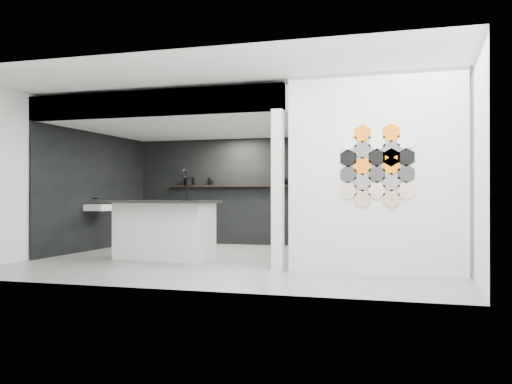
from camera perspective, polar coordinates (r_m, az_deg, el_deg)
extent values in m
cube|color=slate|center=(9.58, -1.09, -6.92)|extent=(7.00, 6.00, 0.01)
cube|color=silver|center=(8.10, 11.87, 1.83)|extent=(2.45, 0.15, 2.80)
cube|color=black|center=(12.74, -2.60, 0.05)|extent=(4.40, 0.04, 2.35)
cube|color=black|center=(11.91, -15.69, 0.08)|extent=(0.04, 4.00, 2.35)
cube|color=silver|center=(11.00, -6.00, 7.29)|extent=(4.40, 4.00, 0.40)
cube|color=silver|center=(8.33, 2.19, 0.22)|extent=(0.16, 0.16, 2.35)
cube|color=silver|center=(9.27, -10.63, 8.71)|extent=(4.40, 0.16, 0.40)
cube|color=silver|center=(11.62, -15.26, -1.51)|extent=(0.40, 0.60, 0.12)
cube|color=black|center=(12.61, -2.32, 0.62)|extent=(3.00, 0.15, 0.04)
cube|color=silver|center=(9.82, -9.21, -3.89)|extent=(1.75, 0.82, 0.97)
cube|color=black|center=(9.72, -9.50, -0.94)|extent=(2.00, 1.07, 0.04)
cube|color=black|center=(9.70, -7.64, -0.86)|extent=(0.55, 0.49, 0.02)
cylinder|color=black|center=(9.89, -6.96, 0.50)|extent=(0.03, 0.03, 0.45)
torus|color=black|center=(9.84, -7.16, 1.81)|extent=(0.04, 0.16, 0.16)
cylinder|color=black|center=(12.99, -6.70, 1.08)|extent=(0.23, 0.23, 0.18)
ellipsoid|color=black|center=(12.29, 2.76, 1.08)|extent=(0.20, 0.20, 0.15)
cylinder|color=gray|center=(12.24, 3.66, 0.99)|extent=(0.19, 0.19, 0.11)
cylinder|color=gray|center=(12.24, 3.66, 1.06)|extent=(0.12, 0.12, 0.14)
cylinder|color=black|center=(12.81, -4.70, 1.07)|extent=(0.08, 0.08, 0.17)
cylinder|color=black|center=(12.79, -4.51, 0.93)|extent=(0.09, 0.09, 0.11)
cylinder|color=beige|center=(8.04, 9.23, 0.15)|extent=(0.26, 0.02, 0.26)
cylinder|color=#2D2D2D|center=(8.05, 9.22, 1.75)|extent=(0.26, 0.02, 0.26)
cylinder|color=black|center=(8.06, 9.22, 3.35)|extent=(0.26, 0.02, 0.26)
cylinder|color=white|center=(8.08, 9.22, 4.95)|extent=(0.26, 0.02, 0.26)
cylinder|color=tan|center=(8.02, 10.61, -0.65)|extent=(0.26, 0.02, 0.26)
cylinder|color=#66635E|center=(8.02, 10.61, 0.96)|extent=(0.26, 0.02, 0.26)
cylinder|color=orange|center=(8.03, 10.61, 2.56)|extent=(0.26, 0.02, 0.26)
cylinder|color=black|center=(8.05, 10.60, 4.16)|extent=(0.26, 0.02, 0.26)
cylinder|color=orange|center=(8.07, 10.60, 5.76)|extent=(0.26, 0.02, 0.26)
cylinder|color=beige|center=(8.00, 12.00, 0.15)|extent=(0.26, 0.02, 0.26)
cylinder|color=#2D2D2D|center=(8.01, 11.99, 1.77)|extent=(0.26, 0.02, 0.26)
cylinder|color=black|center=(8.02, 11.99, 3.37)|extent=(0.26, 0.02, 0.26)
cylinder|color=white|center=(8.04, 11.99, 4.98)|extent=(0.26, 0.02, 0.26)
cylinder|color=tan|center=(7.99, 13.39, -0.65)|extent=(0.26, 0.02, 0.26)
cylinder|color=#66635E|center=(7.99, 13.39, 0.96)|extent=(0.26, 0.02, 0.26)
cylinder|color=orange|center=(8.00, 13.39, 2.58)|extent=(0.26, 0.02, 0.26)
cylinder|color=black|center=(8.01, 13.39, 4.18)|extent=(0.26, 0.02, 0.26)
cylinder|color=orange|center=(8.03, 13.38, 5.79)|extent=(0.26, 0.02, 0.26)
cylinder|color=beige|center=(7.98, 14.79, 0.16)|extent=(0.26, 0.02, 0.26)
cylinder|color=#2D2D2D|center=(7.99, 14.79, 1.77)|extent=(0.26, 0.02, 0.26)
cylinder|color=black|center=(8.00, 14.78, 3.39)|extent=(0.26, 0.02, 0.26)
cylinder|color=white|center=(8.01, 14.78, 4.99)|extent=(0.26, 0.02, 0.26)
cylinder|color=orange|center=(8.01, 13.39, 3.38)|extent=(0.26, 0.02, 0.26)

